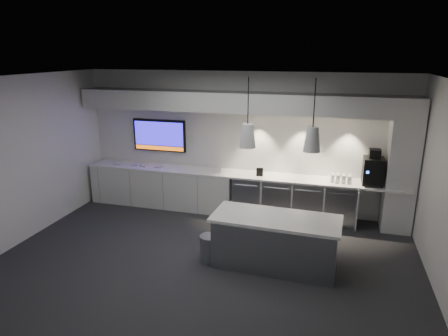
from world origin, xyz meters
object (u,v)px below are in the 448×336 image
(wall_tv, at_px, (159,135))
(bin, at_px, (210,249))
(island, at_px, (275,242))
(coffee_machine, at_px, (373,170))

(wall_tv, xyz_separation_m, bin, (1.96, -2.45, -1.33))
(island, distance_m, bin, 1.09)
(island, bearing_deg, bin, -169.40)
(wall_tv, height_order, bin, wall_tv)
(wall_tv, relative_size, island, 0.60)
(wall_tv, distance_m, bin, 3.41)
(bin, distance_m, coffee_machine, 3.56)
(island, distance_m, coffee_machine, 2.69)
(island, bearing_deg, coffee_machine, 55.06)
(wall_tv, bearing_deg, island, -37.20)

